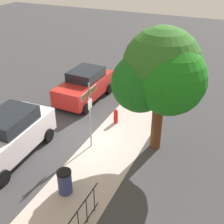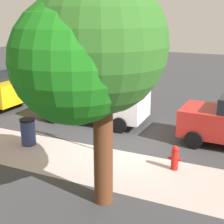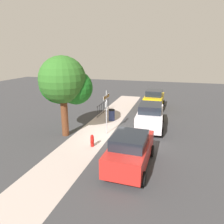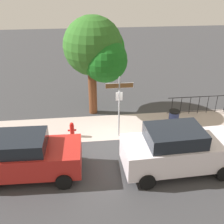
% 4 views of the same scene
% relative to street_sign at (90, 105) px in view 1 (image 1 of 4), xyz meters
% --- Properties ---
extents(ground_plane, '(60.00, 60.00, 0.00)m').
position_rel_street_sign_xyz_m(ground_plane, '(-0.49, -0.40, -2.11)').
color(ground_plane, '#38383A').
extents(sidewalk_strip, '(24.00, 2.60, 0.00)m').
position_rel_street_sign_xyz_m(sidewalk_strip, '(1.51, 0.90, -2.10)').
color(sidewalk_strip, '#B4A49C').
rests_on(sidewalk_strip, ground_plane).
extents(street_sign, '(1.32, 0.07, 3.14)m').
position_rel_street_sign_xyz_m(street_sign, '(0.00, 0.00, 0.00)').
color(street_sign, '#9EA0A5').
rests_on(street_sign, ground_plane).
extents(shade_tree, '(3.34, 3.68, 5.49)m').
position_rel_street_sign_xyz_m(shade_tree, '(-0.79, 2.82, 1.59)').
color(shade_tree, '#59301B').
rests_on(shade_tree, ground_plane).
extents(car_red, '(4.19, 2.13, 1.83)m').
position_rel_street_sign_xyz_m(car_red, '(-4.00, -2.54, -1.18)').
color(car_red, red).
rests_on(car_red, ground_plane).
extents(car_white, '(4.67, 2.22, 1.97)m').
position_rel_street_sign_xyz_m(car_white, '(2.04, -2.87, -1.12)').
color(car_white, white).
rests_on(car_white, ground_plane).
extents(fire_hydrant, '(0.42, 0.22, 0.78)m').
position_rel_street_sign_xyz_m(fire_hydrant, '(-2.33, 0.20, -1.72)').
color(fire_hydrant, red).
rests_on(fire_hydrant, ground_plane).
extents(trash_bin, '(0.55, 0.55, 0.98)m').
position_rel_street_sign_xyz_m(trash_bin, '(2.98, 0.50, -1.61)').
color(trash_bin, navy).
rests_on(trash_bin, ground_plane).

